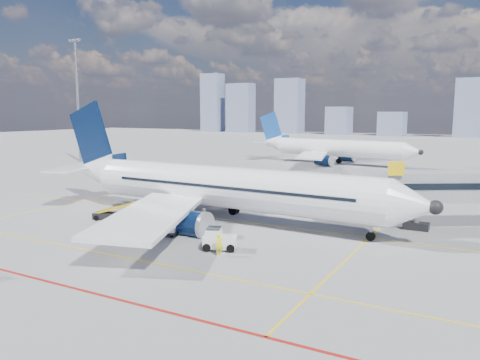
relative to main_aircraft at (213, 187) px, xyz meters
The scene contains 10 objects.
ground 8.45m from the main_aircraft, 80.66° to the right, with size 420.00×420.00×0.00m, color gray.
apron_markings 12.08m from the main_aircraft, 86.60° to the right, with size 90.00×35.12×0.01m.
floodlight_mast_nw 63.54m from the main_aircraft, 149.00° to the left, with size 3.20×0.61×25.45m.
distant_skyline 182.71m from the main_aircraft, 86.89° to the left, with size 248.67×14.21×31.31m.
main_aircraft is the anchor object (origin of this frame).
second_aircraft 54.18m from the main_aircraft, 95.85° to the left, with size 35.90×31.10×10.70m.
baggage_tug 10.84m from the main_aircraft, 55.84° to the right, with size 2.85×2.33×1.74m.
cargo_dolly 7.95m from the main_aircraft, 95.92° to the right, with size 3.71×2.76×1.86m.
belt_loader 10.06m from the main_aircraft, 147.90° to the right, with size 5.40×2.65×2.18m.
ramp_worker 12.34m from the main_aircraft, 55.67° to the right, with size 0.60×0.40×1.66m, color yellow.
Camera 1 is at (22.91, -30.62, 10.43)m, focal length 35.00 mm.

